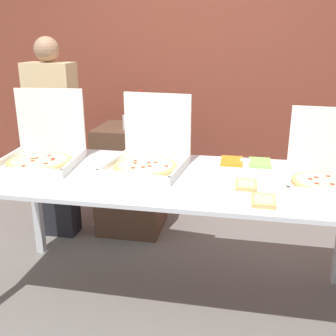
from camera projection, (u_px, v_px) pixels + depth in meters
The scene contains 13 objects.
ground_plane at pixel (168, 299), 2.69m from camera, with size 16.00×16.00×0.00m, color slate.
brick_wall_behind at pixel (201, 71), 3.84m from camera, with size 10.00×0.06×2.80m.
buffet_table at pixel (168, 190), 2.44m from camera, with size 2.43×0.96×0.90m.
pizza_box_near_right at pixel (149, 156), 2.53m from camera, with size 0.51×0.53×0.46m.
pizza_box_near_left at pixel (325, 172), 2.25m from camera, with size 0.46×0.47×0.42m.
pizza_box_far_right at pixel (43, 151), 2.63m from camera, with size 0.53×0.54×0.48m.
paper_plate_front_right at pixel (246, 185), 2.22m from camera, with size 0.20×0.20×0.03m.
paper_plate_front_center at pixel (263, 201), 2.00m from camera, with size 0.21×0.21×0.03m.
veggie_tray at pixel (246, 164), 2.56m from camera, with size 0.40×0.25×0.05m.
sideboard_podium at pixel (131, 179), 3.57m from camera, with size 0.56×0.52×0.97m.
soda_bottle at pixel (141, 110), 3.43m from camera, with size 0.09×0.09×0.31m.
soda_can_silver at pixel (126, 122), 3.29m from camera, with size 0.07×0.07×0.12m.
person_guest_plaid at pixel (55, 137), 3.35m from camera, with size 0.40×0.22×1.72m.
Camera 1 is at (0.43, -2.23, 1.70)m, focal length 42.00 mm.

